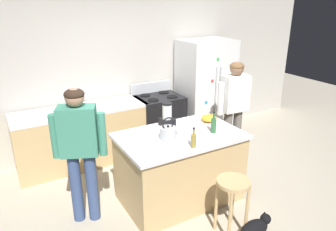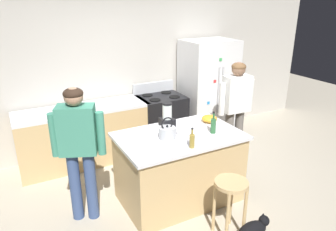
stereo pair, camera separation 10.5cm
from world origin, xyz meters
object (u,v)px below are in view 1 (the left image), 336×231
object	(u,v)px
person_by_island_left	(80,144)
tea_kettle	(168,132)
bottle_olive_oil	(214,125)
mixing_bowl	(209,118)
person_by_sink_right	(234,104)
bottle_vinegar	(193,140)
cat	(255,228)
bar_stool	(233,193)
refrigerator	(205,90)
stove_range	(159,121)
blender_appliance	(167,116)
kitchen_island	(180,167)

from	to	relation	value
person_by_island_left	tea_kettle	distance (m)	1.02
bottle_olive_oil	mixing_bowl	world-z (taller)	bottle_olive_oil
person_by_island_left	person_by_sink_right	bearing A→B (deg)	5.84
person_by_island_left	bottle_vinegar	distance (m)	1.25
person_by_island_left	bottle_olive_oil	size ratio (longest dim) A/B	5.83
person_by_sink_right	mixing_bowl	world-z (taller)	person_by_sink_right
cat	bar_stool	bearing A→B (deg)	136.90
refrigerator	person_by_sink_right	bearing A→B (deg)	-102.51
cat	bottle_vinegar	size ratio (longest dim) A/B	2.20
person_by_sink_right	bottle_olive_oil	distance (m)	1.01
stove_range	blender_appliance	distance (m)	1.43
bar_stool	blender_appliance	world-z (taller)	blender_appliance
bottle_olive_oil	kitchen_island	bearing A→B (deg)	159.67
kitchen_island	cat	size ratio (longest dim) A/B	2.90
person_by_island_left	blender_appliance	world-z (taller)	person_by_island_left
stove_range	person_by_sink_right	world-z (taller)	person_by_sink_right
person_by_island_left	blender_appliance	xyz separation A→B (m)	(1.17, 0.14, 0.06)
stove_range	person_by_island_left	xyz separation A→B (m)	(-1.68, -1.34, 0.51)
bar_stool	bottle_olive_oil	bearing A→B (deg)	70.82
tea_kettle	bottle_vinegar	bearing A→B (deg)	-69.86
bottle_vinegar	blender_appliance	bearing A→B (deg)	85.91
person_by_island_left	person_by_sink_right	xyz separation A→B (m)	(2.39, 0.24, 0.00)
stove_range	blender_appliance	bearing A→B (deg)	-113.12
bottle_olive_oil	tea_kettle	bearing A→B (deg)	167.71
refrigerator	stove_range	distance (m)	1.04
bar_stool	mixing_bowl	world-z (taller)	mixing_bowl
person_by_island_left	person_by_sink_right	world-z (taller)	same
person_by_sink_right	bottle_vinegar	xyz separation A→B (m)	(-1.27, -0.80, 0.02)
person_by_sink_right	refrigerator	bearing A→B (deg)	77.49
kitchen_island	stove_range	world-z (taller)	stove_range
tea_kettle	bottle_olive_oil	bearing A→B (deg)	-12.29
kitchen_island	bottle_olive_oil	bearing A→B (deg)	-20.33
cat	bottle_olive_oil	distance (m)	1.26
bar_stool	tea_kettle	distance (m)	1.00
bottle_olive_oil	cat	bearing A→B (deg)	-92.63
blender_appliance	mixing_bowl	world-z (taller)	blender_appliance
bar_stool	refrigerator	bearing A→B (deg)	60.85
cat	bottle_olive_oil	bearing A→B (deg)	87.37
bottle_olive_oil	tea_kettle	distance (m)	0.58
person_by_sink_right	kitchen_island	bearing A→B (deg)	-160.50
blender_appliance	bottle_olive_oil	size ratio (longest dim) A/B	1.14
refrigerator	blender_appliance	bearing A→B (deg)	-141.10
blender_appliance	bottle_olive_oil	world-z (taller)	blender_appliance
bar_stool	bottle_vinegar	size ratio (longest dim) A/B	2.83
kitchen_island	cat	world-z (taller)	kitchen_island
mixing_bowl	tea_kettle	xyz separation A→B (m)	(-0.74, -0.20, 0.03)
person_by_island_left	cat	xyz separation A→B (m)	(1.52, -1.21, -0.87)
person_by_sink_right	tea_kettle	world-z (taller)	person_by_sink_right
bar_stool	bottle_olive_oil	world-z (taller)	bottle_olive_oil
kitchen_island	tea_kettle	bearing A→B (deg)	-173.37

